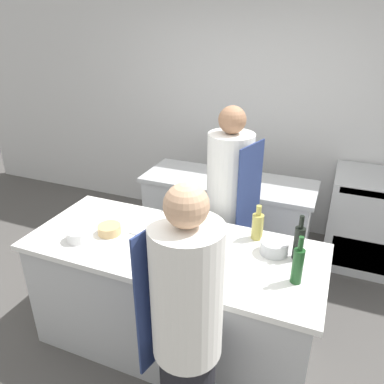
% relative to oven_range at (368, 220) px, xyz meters
% --- Properties ---
extents(ground_plane, '(16.00, 16.00, 0.00)m').
position_rel_oven_range_xyz_m(ground_plane, '(-1.33, -1.73, -0.47)').
color(ground_plane, '#4C4947').
extents(wall_back, '(8.00, 0.06, 2.80)m').
position_rel_oven_range_xyz_m(wall_back, '(-1.33, 0.40, 0.93)').
color(wall_back, silver).
rests_on(wall_back, ground_plane).
extents(prep_counter, '(2.05, 0.86, 0.89)m').
position_rel_oven_range_xyz_m(prep_counter, '(-1.33, -1.73, -0.02)').
color(prep_counter, '#B7BABC').
rests_on(prep_counter, ground_plane).
extents(pass_counter, '(1.66, 0.62, 0.89)m').
position_rel_oven_range_xyz_m(pass_counter, '(-1.32, -0.48, -0.02)').
color(pass_counter, '#B7BABC').
rests_on(pass_counter, ground_plane).
extents(oven_range, '(0.74, 0.71, 0.94)m').
position_rel_oven_range_xyz_m(oven_range, '(0.00, 0.00, 0.00)').
color(oven_range, '#B7BABC').
rests_on(oven_range, ground_plane).
extents(chef_at_prep_near, '(0.39, 0.38, 1.69)m').
position_rel_oven_range_xyz_m(chef_at_prep_near, '(-0.94, -2.41, 0.38)').
color(chef_at_prep_near, black).
rests_on(chef_at_prep_near, ground_plane).
extents(chef_at_stove, '(0.42, 0.41, 1.71)m').
position_rel_oven_range_xyz_m(chef_at_stove, '(-1.15, -1.01, 0.39)').
color(chef_at_stove, black).
rests_on(chef_at_stove, ground_plane).
extents(bottle_olive_oil, '(0.07, 0.07, 0.22)m').
position_rel_oven_range_xyz_m(bottle_olive_oil, '(-1.18, -1.67, 0.50)').
color(bottle_olive_oil, silver).
rests_on(bottle_olive_oil, prep_counter).
extents(bottle_vinegar, '(0.07, 0.07, 0.31)m').
position_rel_oven_range_xyz_m(bottle_vinegar, '(-0.52, -1.56, 0.54)').
color(bottle_vinegar, black).
rests_on(bottle_vinegar, prep_counter).
extents(bottle_wine, '(0.08, 0.08, 0.26)m').
position_rel_oven_range_xyz_m(bottle_wine, '(-0.82, -1.42, 0.52)').
color(bottle_wine, '#B2A84C').
rests_on(bottle_wine, prep_counter).
extents(bottle_cooking_oil, '(0.07, 0.07, 0.31)m').
position_rel_oven_range_xyz_m(bottle_cooking_oil, '(-0.49, -1.81, 0.54)').
color(bottle_cooking_oil, '#19471E').
rests_on(bottle_cooking_oil, prep_counter).
extents(bowl_mixing_large, '(0.17, 0.17, 0.07)m').
position_rel_oven_range_xyz_m(bowl_mixing_large, '(-1.82, -1.76, 0.45)').
color(bowl_mixing_large, tan).
rests_on(bowl_mixing_large, prep_counter).
extents(bowl_prep_small, '(0.20, 0.20, 0.05)m').
position_rel_oven_range_xyz_m(bowl_prep_small, '(-1.14, -2.00, 0.44)').
color(bowl_prep_small, white).
rests_on(bowl_prep_small, prep_counter).
extents(bowl_ceramic_blue, '(0.16, 0.16, 0.08)m').
position_rel_oven_range_xyz_m(bowl_ceramic_blue, '(-1.97, -1.92, 0.46)').
color(bowl_ceramic_blue, white).
rests_on(bowl_ceramic_blue, prep_counter).
extents(bowl_wooden_salad, '(0.19, 0.19, 0.09)m').
position_rel_oven_range_xyz_m(bowl_wooden_salad, '(-0.67, -1.56, 0.46)').
color(bowl_wooden_salad, '#B7BABC').
rests_on(bowl_wooden_salad, prep_counter).
extents(cutting_board, '(0.43, 0.24, 0.01)m').
position_rel_oven_range_xyz_m(cutting_board, '(-1.47, -1.59, 0.42)').
color(cutting_board, white).
rests_on(cutting_board, prep_counter).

